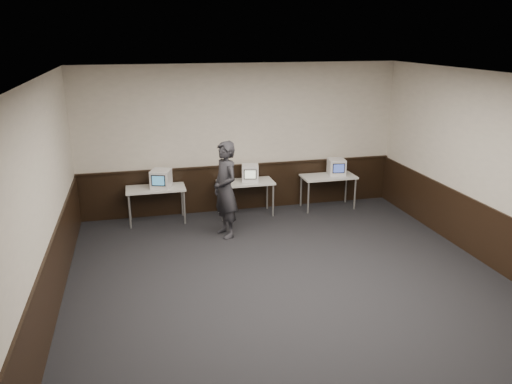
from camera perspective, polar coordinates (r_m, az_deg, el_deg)
The scene contains 17 objects.
floor at distance 7.77m, azimuth 4.73°, elevation -11.50°, with size 8.00×8.00×0.00m, color black.
ceiling at distance 6.82m, azimuth 5.42°, elevation 12.71°, with size 8.00×8.00×0.00m, color white.
back_wall at distance 10.87m, azimuth -1.70°, elevation 6.10°, with size 7.00×7.00×0.00m, color silver.
front_wall at distance 3.94m, azimuth 24.86°, elevation -17.81°, with size 7.00×7.00×0.00m, color silver.
left_wall at distance 6.90m, azimuth -23.70°, elevation -2.30°, with size 8.00×8.00×0.00m, color silver.
right_wall at distance 8.87m, azimuth 27.02°, elevation 1.47°, with size 8.00×8.00×0.00m, color silver.
wainscot_back at distance 11.13m, azimuth -1.63°, elevation 0.52°, with size 6.98×0.04×1.00m, color black.
wainscot_left at distance 7.32m, azimuth -22.47°, elevation -10.42°, with size 0.04×7.98×1.00m, color black.
wainscot_right at distance 9.19m, azimuth 25.98°, elevation -5.13°, with size 0.04×7.98×1.00m, color black.
wainscot_rail at distance 10.97m, azimuth -1.63°, elevation 3.09°, with size 6.98×0.06×0.04m, color black.
desk_left at distance 10.50m, azimuth -11.38°, elevation 0.12°, with size 1.20×0.60×0.75m.
desk_center at distance 10.72m, azimuth -1.21°, elevation 0.85°, with size 1.20×0.60×0.75m.
desk_right at distance 11.27m, azimuth 8.27°, elevation 1.51°, with size 1.20×0.60×0.75m.
emac_left at distance 10.39m, azimuth -10.81°, elevation 1.49°, with size 0.49×0.50×0.38m.
emac_center at distance 10.70m, azimuth -0.67°, elevation 2.20°, with size 0.42×0.44×0.35m.
emac_right at distance 11.31m, azimuth 9.18°, elevation 2.85°, with size 0.41×0.43×0.36m.
person at distance 9.52m, azimuth -3.52°, elevation 0.27°, with size 0.68×0.45×1.88m, color #26262B.
Camera 1 is at (-2.21, -6.42, 3.78)m, focal length 35.00 mm.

